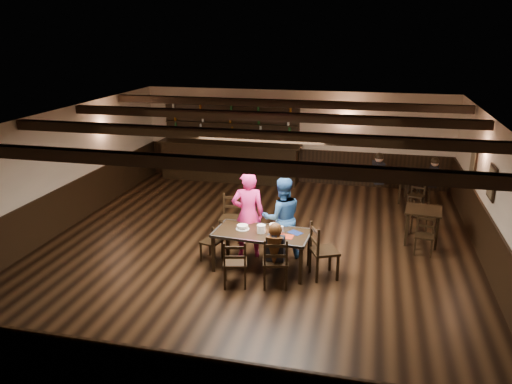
% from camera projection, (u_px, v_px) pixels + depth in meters
% --- Properties ---
extents(ground, '(10.00, 10.00, 0.00)m').
position_uv_depth(ground, '(256.00, 248.00, 10.40)').
color(ground, black).
rests_on(ground, ground).
extents(room_shell, '(9.02, 10.02, 2.71)m').
position_uv_depth(room_shell, '(256.00, 167.00, 9.90)').
color(room_shell, beige).
rests_on(room_shell, ground).
extents(dining_table, '(1.83, 1.01, 0.75)m').
position_uv_depth(dining_table, '(262.00, 235.00, 9.32)').
color(dining_table, black).
rests_on(dining_table, ground).
extents(chair_near_left, '(0.50, 0.49, 0.89)m').
position_uv_depth(chair_near_left, '(235.00, 260.00, 8.68)').
color(chair_near_left, black).
rests_on(chair_near_left, ground).
extents(chair_near_right, '(0.52, 0.50, 0.94)m').
position_uv_depth(chair_near_right, '(275.00, 259.00, 8.65)').
color(chair_near_right, black).
rests_on(chair_near_right, ground).
extents(chair_end_left, '(0.44, 0.45, 0.78)m').
position_uv_depth(chair_end_left, '(214.00, 239.00, 9.71)').
color(chair_end_left, black).
rests_on(chair_end_left, ground).
extents(chair_end_right, '(0.62, 0.63, 1.03)m').
position_uv_depth(chair_end_right, '(320.00, 247.00, 9.02)').
color(chair_end_right, black).
rests_on(chair_end_right, ground).
extents(chair_far_pushed, '(0.49, 0.47, 1.00)m').
position_uv_depth(chair_far_pushed, '(232.00, 213.00, 10.73)').
color(chair_far_pushed, black).
rests_on(chair_far_pushed, ground).
extents(woman_pink, '(0.73, 0.57, 1.76)m').
position_uv_depth(woman_pink, '(248.00, 215.00, 9.81)').
color(woman_pink, '#EC2F6F').
rests_on(woman_pink, ground).
extents(man_blue, '(0.97, 0.87, 1.64)m').
position_uv_depth(man_blue, '(282.00, 218.00, 9.81)').
color(man_blue, navy).
rests_on(man_blue, ground).
extents(seated_person, '(0.31, 0.47, 0.77)m').
position_uv_depth(seated_person, '(275.00, 244.00, 8.63)').
color(seated_person, black).
rests_on(seated_person, ground).
extents(cake, '(0.26, 0.26, 0.08)m').
position_uv_depth(cake, '(243.00, 227.00, 9.42)').
color(cake, white).
rests_on(cake, dining_table).
extents(plate_stack_a, '(0.16, 0.16, 0.15)m').
position_uv_depth(plate_stack_a, '(261.00, 229.00, 9.25)').
color(plate_stack_a, white).
rests_on(plate_stack_a, dining_table).
extents(plate_stack_b, '(0.16, 0.16, 0.19)m').
position_uv_depth(plate_stack_b, '(274.00, 229.00, 9.21)').
color(plate_stack_b, white).
rests_on(plate_stack_b, dining_table).
extents(tea_light, '(0.05, 0.05, 0.06)m').
position_uv_depth(tea_light, '(263.00, 229.00, 9.38)').
color(tea_light, '#A5A8AD').
rests_on(tea_light, dining_table).
extents(salt_shaker, '(0.04, 0.04, 0.09)m').
position_uv_depth(salt_shaker, '(280.00, 234.00, 9.09)').
color(salt_shaker, silver).
rests_on(salt_shaker, dining_table).
extents(pepper_shaker, '(0.04, 0.04, 0.10)m').
position_uv_depth(pepper_shaker, '(283.00, 233.00, 9.11)').
color(pepper_shaker, '#A5A8AD').
rests_on(pepper_shaker, dining_table).
extents(drink_glass, '(0.08, 0.08, 0.12)m').
position_uv_depth(drink_glass, '(281.00, 229.00, 9.26)').
color(drink_glass, silver).
rests_on(drink_glass, dining_table).
extents(menu_red, '(0.34, 0.25, 0.00)m').
position_uv_depth(menu_red, '(285.00, 236.00, 9.10)').
color(menu_red, '#9E2611').
rests_on(menu_red, dining_table).
extents(menu_blue, '(0.32, 0.29, 0.00)m').
position_uv_depth(menu_blue, '(295.00, 233.00, 9.26)').
color(menu_blue, '#0E1B48').
rests_on(menu_blue, dining_table).
extents(bar_counter, '(4.30, 0.70, 2.20)m').
position_uv_depth(bar_counter, '(230.00, 156.00, 14.96)').
color(bar_counter, black).
rests_on(bar_counter, ground).
extents(back_table_a, '(0.81, 0.81, 0.75)m').
position_uv_depth(back_table_a, '(423.00, 214.00, 10.51)').
color(back_table_a, black).
rests_on(back_table_a, ground).
extents(back_table_b, '(0.94, 0.94, 0.75)m').
position_uv_depth(back_table_b, '(416.00, 179.00, 12.95)').
color(back_table_b, black).
rests_on(back_table_b, ground).
extents(bg_patron_left, '(0.34, 0.44, 0.81)m').
position_uv_depth(bg_patron_left, '(378.00, 168.00, 13.14)').
color(bg_patron_left, black).
rests_on(bg_patron_left, ground).
extents(bg_patron_right, '(0.27, 0.39, 0.75)m').
position_uv_depth(bg_patron_right, '(434.00, 172.00, 12.90)').
color(bg_patron_right, black).
rests_on(bg_patron_right, ground).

